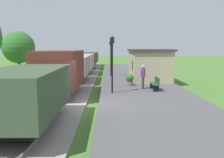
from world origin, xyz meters
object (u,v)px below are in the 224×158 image
object	(u,v)px
bench_near_hut	(155,83)
potted_planter	(130,79)
station_hut	(149,64)
lamp_post_near	(112,54)
freight_train	(78,64)
tree_trackside_far	(18,47)
person_waiting	(143,76)
lamp_post_far	(111,51)

from	to	relation	value
bench_near_hut	potted_planter	world-z (taller)	potted_planter
station_hut	lamp_post_near	bearing A→B (deg)	-117.96
lamp_post_near	freight_train	bearing A→B (deg)	109.21
lamp_post_near	tree_trackside_far	bearing A→B (deg)	134.96
bench_near_hut	potted_planter	distance (m)	2.62
station_hut	tree_trackside_far	size ratio (longest dim) A/B	1.20
freight_train	station_hut	bearing A→B (deg)	-24.94
person_waiting	lamp_post_near	xyz separation A→B (m)	(-2.22, -1.60, 1.62)
person_waiting	tree_trackside_far	xyz separation A→B (m)	(-11.56, 7.76, 2.01)
person_waiting	lamp_post_near	bearing A→B (deg)	59.40
freight_train	person_waiting	distance (m)	9.79
lamp_post_near	person_waiting	bearing A→B (deg)	35.85
freight_train	station_hut	size ratio (longest dim) A/B	6.76
person_waiting	station_hut	bearing A→B (deg)	-80.53
potted_planter	lamp_post_far	bearing A→B (deg)	103.02
lamp_post_far	person_waiting	bearing A→B (deg)	-73.63
freight_train	person_waiting	bearing A→B (deg)	-55.25
freight_train	bench_near_hut	size ratio (longest dim) A/B	26.13
freight_train	bench_near_hut	xyz separation A→B (m)	(6.36, -8.63, -0.73)
lamp_post_near	potted_planter	bearing A→B (deg)	65.52
lamp_post_near	lamp_post_far	world-z (taller)	same
station_hut	potted_planter	bearing A→B (deg)	-120.95
freight_train	station_hut	world-z (taller)	station_hut
freight_train	bench_near_hut	distance (m)	10.75
bench_near_hut	lamp_post_near	distance (m)	3.79
tree_trackside_far	lamp_post_near	bearing A→B (deg)	-45.04
station_hut	tree_trackside_far	distance (m)	13.20
lamp_post_near	lamp_post_far	xyz separation A→B (m)	(0.00, 9.15, 0.00)
station_hut	lamp_post_near	xyz separation A→B (m)	(-3.44, -6.48, 1.15)
lamp_post_near	station_hut	bearing A→B (deg)	62.04
bench_near_hut	station_hut	bearing A→B (deg)	85.40
bench_near_hut	potted_planter	size ratio (longest dim) A/B	1.64
freight_train	tree_trackside_far	bearing A→B (deg)	-177.33
tree_trackside_far	bench_near_hut	bearing A→B (deg)	-34.08
station_hut	potted_planter	size ratio (longest dim) A/B	6.33
bench_near_hut	lamp_post_far	size ratio (longest dim) A/B	0.41
freight_train	potted_planter	bearing A→B (deg)	-54.01
lamp_post_near	lamp_post_far	size ratio (longest dim) A/B	1.00
freight_train	lamp_post_far	distance (m)	3.65
freight_train	lamp_post_near	bearing A→B (deg)	-70.79
lamp_post_far	station_hut	bearing A→B (deg)	-37.83
person_waiting	tree_trackside_far	world-z (taller)	tree_trackside_far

